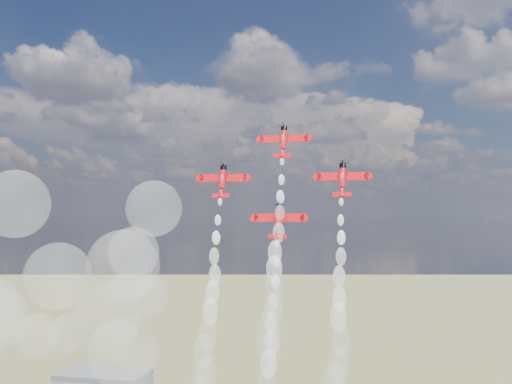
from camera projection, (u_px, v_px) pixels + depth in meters
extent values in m
cube|color=#595B60|center=(103.00, 374.00, 342.68)|extent=(50.00, 28.00, 3.00)
cylinder|color=red|center=(283.00, 139.00, 143.10)|extent=(1.33, 2.82, 5.13)
cylinder|color=black|center=(284.00, 129.00, 144.00)|extent=(1.53, 1.75, 1.38)
cube|color=red|center=(284.00, 139.00, 143.50)|extent=(11.63, 0.80, 1.88)
cube|color=white|center=(271.00, 139.00, 144.32)|extent=(4.58, 0.19, 0.51)
cube|color=white|center=(297.00, 138.00, 142.89)|extent=(4.58, 0.19, 0.51)
cube|color=red|center=(282.00, 155.00, 141.52)|extent=(4.19, 0.44, 1.03)
cube|color=red|center=(282.00, 155.00, 140.80)|extent=(0.13, 1.93, 1.69)
ellipsoid|color=silver|center=(283.00, 138.00, 142.59)|extent=(1.05, 1.63, 2.54)
cone|color=red|center=(283.00, 152.00, 141.87)|extent=(1.33, 2.05, 2.77)
cylinder|color=red|center=(222.00, 179.00, 142.97)|extent=(1.33, 2.82, 5.13)
cylinder|color=black|center=(223.00, 168.00, 143.87)|extent=(1.53, 1.75, 1.38)
cube|color=red|center=(223.00, 178.00, 143.37)|extent=(11.63, 0.80, 1.88)
cube|color=white|center=(211.00, 178.00, 144.19)|extent=(4.58, 0.19, 0.51)
cube|color=white|center=(236.00, 178.00, 142.76)|extent=(4.58, 0.19, 0.51)
cube|color=red|center=(221.00, 195.00, 141.39)|extent=(4.19, 0.44, 1.03)
cube|color=red|center=(220.00, 195.00, 140.67)|extent=(0.13, 1.93, 1.69)
ellipsoid|color=silver|center=(222.00, 178.00, 142.46)|extent=(1.05, 1.63, 2.54)
cone|color=red|center=(221.00, 192.00, 141.73)|extent=(1.33, 2.05, 2.77)
cylinder|color=red|center=(342.00, 177.00, 136.49)|extent=(1.33, 2.82, 5.13)
cylinder|color=black|center=(343.00, 166.00, 137.39)|extent=(1.53, 1.75, 1.38)
cube|color=red|center=(343.00, 176.00, 136.89)|extent=(11.63, 0.80, 1.88)
cube|color=white|center=(329.00, 177.00, 137.71)|extent=(4.58, 0.19, 0.51)
cube|color=white|center=(357.00, 176.00, 136.28)|extent=(4.58, 0.19, 0.51)
cube|color=red|center=(342.00, 194.00, 134.91)|extent=(4.19, 0.44, 1.03)
cube|color=red|center=(342.00, 194.00, 134.19)|extent=(0.13, 1.93, 1.69)
ellipsoid|color=silver|center=(342.00, 177.00, 135.98)|extent=(1.05, 1.63, 2.54)
cone|color=red|center=(342.00, 191.00, 135.26)|extent=(1.33, 2.05, 2.77)
cylinder|color=red|center=(279.00, 219.00, 136.36)|extent=(1.33, 2.82, 5.13)
cylinder|color=black|center=(279.00, 207.00, 137.26)|extent=(1.53, 1.75, 1.38)
cube|color=red|center=(279.00, 218.00, 136.76)|extent=(11.63, 0.80, 1.88)
cube|color=white|center=(266.00, 218.00, 137.58)|extent=(4.58, 0.19, 0.51)
cube|color=white|center=(293.00, 218.00, 136.15)|extent=(4.58, 0.19, 0.51)
cube|color=red|center=(277.00, 236.00, 134.78)|extent=(4.19, 0.44, 1.03)
cube|color=red|center=(277.00, 236.00, 134.06)|extent=(0.13, 1.93, 1.69)
ellipsoid|color=silver|center=(278.00, 218.00, 135.85)|extent=(1.05, 1.63, 2.54)
cone|color=red|center=(278.00, 233.00, 135.12)|extent=(1.33, 2.05, 2.77)
sphere|color=white|center=(282.00, 162.00, 141.19)|extent=(1.03, 1.03, 1.03)
sphere|color=white|center=(281.00, 180.00, 139.44)|extent=(1.44, 1.44, 1.44)
sphere|color=white|center=(280.00, 197.00, 137.97)|extent=(1.86, 1.86, 1.86)
sphere|color=white|center=(280.00, 213.00, 136.74)|extent=(2.28, 2.28, 2.28)
sphere|color=white|center=(279.00, 233.00, 135.48)|extent=(2.70, 2.70, 2.70)
sphere|color=white|center=(275.00, 252.00, 133.62)|extent=(3.12, 3.12, 3.12)
sphere|color=white|center=(274.00, 269.00, 132.41)|extent=(3.53, 3.53, 3.53)
sphere|color=white|center=(274.00, 290.00, 131.10)|extent=(3.95, 3.95, 3.95)
sphere|color=white|center=(274.00, 310.00, 129.58)|extent=(4.37, 4.37, 4.37)
sphere|color=white|center=(270.00, 329.00, 127.47)|extent=(4.79, 4.79, 4.79)
sphere|color=white|center=(269.00, 348.00, 126.63)|extent=(5.21, 5.21, 5.21)
sphere|color=white|center=(220.00, 202.00, 140.88)|extent=(1.03, 1.03, 1.03)
sphere|color=white|center=(218.00, 220.00, 139.52)|extent=(1.44, 1.44, 1.44)
sphere|color=white|center=(216.00, 238.00, 138.04)|extent=(1.86, 1.86, 1.86)
sphere|color=white|center=(214.00, 256.00, 136.70)|extent=(2.28, 2.28, 2.28)
sphere|color=white|center=(215.00, 275.00, 135.34)|extent=(2.70, 2.70, 2.70)
sphere|color=white|center=(212.00, 292.00, 133.23)|extent=(3.12, 3.12, 3.12)
sphere|color=white|center=(210.00, 311.00, 131.73)|extent=(3.53, 3.53, 3.53)
sphere|color=white|center=(208.00, 334.00, 130.72)|extent=(3.95, 3.95, 3.95)
sphere|color=white|center=(203.00, 352.00, 129.15)|extent=(4.37, 4.37, 4.37)
sphere|color=white|center=(205.00, 376.00, 127.60)|extent=(4.79, 4.79, 4.79)
sphere|color=white|center=(341.00, 202.00, 134.57)|extent=(1.03, 1.03, 1.03)
sphere|color=white|center=(341.00, 220.00, 133.10)|extent=(1.44, 1.44, 1.44)
sphere|color=white|center=(341.00, 238.00, 131.72)|extent=(1.86, 1.86, 1.86)
sphere|color=white|center=(341.00, 257.00, 130.06)|extent=(2.28, 2.28, 2.28)
sphere|color=white|center=(339.00, 276.00, 128.88)|extent=(2.70, 2.70, 2.70)
sphere|color=white|center=(339.00, 299.00, 127.30)|extent=(3.12, 3.12, 3.12)
sphere|color=white|center=(338.00, 317.00, 125.75)|extent=(3.53, 3.53, 3.53)
sphere|color=white|center=(341.00, 341.00, 123.69)|extent=(3.95, 3.95, 3.95)
sphere|color=white|center=(339.00, 363.00, 122.69)|extent=(4.37, 4.37, 4.37)
sphere|color=white|center=(334.00, 383.00, 120.92)|extent=(4.79, 4.79, 4.79)
sphere|color=white|center=(277.00, 243.00, 134.47)|extent=(1.03, 1.03, 1.03)
sphere|color=white|center=(277.00, 262.00, 132.79)|extent=(1.44, 1.44, 1.44)
sphere|color=white|center=(275.00, 282.00, 131.45)|extent=(1.86, 1.86, 1.86)
sphere|color=white|center=(273.00, 303.00, 129.79)|extent=(2.28, 2.28, 2.28)
sphere|color=white|center=(271.00, 322.00, 128.22)|extent=(2.70, 2.70, 2.70)
sphere|color=white|center=(271.00, 343.00, 126.65)|extent=(3.12, 3.12, 3.12)
sphere|color=white|center=(269.00, 364.00, 125.83)|extent=(3.53, 3.53, 3.53)
sphere|color=white|center=(267.00, 383.00, 123.87)|extent=(3.95, 3.95, 3.95)
sphere|color=white|center=(106.00, 318.00, 181.76)|extent=(20.38, 20.38, 20.38)
sphere|color=white|center=(58.00, 276.00, 184.62)|extent=(20.65, 20.65, 20.65)
sphere|color=white|center=(0.00, 320.00, 185.29)|extent=(19.10, 19.10, 19.10)
sphere|color=white|center=(38.00, 336.00, 180.81)|extent=(13.33, 13.33, 13.33)
sphere|color=white|center=(154.00, 208.00, 176.22)|extent=(16.67, 16.67, 16.67)
sphere|color=white|center=(16.00, 204.00, 171.44)|extent=(19.61, 19.61, 19.61)
sphere|color=white|center=(123.00, 266.00, 175.12)|extent=(21.58, 21.58, 21.58)
sphere|color=white|center=(134.00, 252.00, 171.38)|extent=(14.76, 14.76, 14.76)
sphere|color=white|center=(147.00, 297.00, 171.23)|extent=(12.29, 12.29, 12.29)
sphere|color=white|center=(125.00, 293.00, 171.72)|extent=(11.02, 11.02, 11.02)
sphere|color=white|center=(67.00, 334.00, 180.40)|extent=(11.64, 11.64, 11.64)
sphere|color=white|center=(123.00, 352.00, 171.60)|extent=(19.97, 19.97, 19.97)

